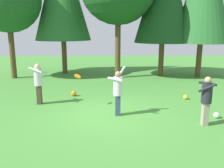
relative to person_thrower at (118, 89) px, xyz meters
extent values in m
plane|color=#478C38|center=(-0.30, 0.04, -0.99)|extent=(40.00, 40.00, 0.00)
cube|color=#38476B|center=(0.00, 0.00, -0.60)|extent=(0.19, 0.22, 0.77)
cylinder|color=silver|center=(0.00, 0.00, 0.12)|extent=(0.34, 0.34, 0.67)
sphere|color=#8C6647|center=(0.00, 0.00, 0.56)|extent=(0.22, 0.22, 0.22)
cylinder|color=silver|center=(-0.11, -0.17, 0.41)|extent=(0.53, 0.38, 0.12)
cylinder|color=silver|center=(0.11, 0.17, 0.58)|extent=(0.36, 0.27, 0.52)
cube|color=#4C382D|center=(-3.27, 1.44, -0.58)|extent=(0.19, 0.22, 0.81)
cylinder|color=silver|center=(-3.27, 1.44, 0.18)|extent=(0.34, 0.34, 0.70)
sphere|color=beige|center=(-3.27, 1.44, 0.63)|extent=(0.23, 0.23, 0.23)
cylinder|color=silver|center=(-3.23, 1.64, 0.42)|extent=(0.58, 0.22, 0.31)
cylinder|color=silver|center=(-3.32, 1.25, 0.51)|extent=(0.60, 0.22, 0.26)
cube|color=gray|center=(2.86, -0.99, -0.60)|extent=(0.19, 0.22, 0.77)
cylinder|color=#23232D|center=(2.86, -0.99, 0.12)|extent=(0.34, 0.34, 0.67)
sphere|color=tan|center=(2.86, -0.99, 0.55)|extent=(0.22, 0.22, 0.22)
cylinder|color=#23232D|center=(2.77, -1.17, 0.34)|extent=(0.52, 0.29, 0.35)
cylinder|color=#23232D|center=(2.94, -0.81, 0.39)|extent=(0.56, 0.31, 0.13)
cylinder|color=orange|center=(-1.58, 1.03, 0.30)|extent=(0.36, 0.36, 0.15)
sphere|color=white|center=(3.54, -0.37, -0.88)|extent=(0.21, 0.21, 0.21)
sphere|color=orange|center=(-1.99, 2.65, -0.86)|extent=(0.26, 0.26, 0.26)
sphere|color=yellow|center=(3.17, 2.00, -0.88)|extent=(0.21, 0.21, 0.21)
cylinder|color=brown|center=(3.22, 7.63, 1.05)|extent=(0.35, 0.35, 4.07)
cylinder|color=brown|center=(0.28, 7.05, 1.15)|extent=(0.35, 0.35, 4.27)
cylinder|color=brown|center=(-6.42, 7.04, 0.85)|extent=(0.34, 0.34, 3.68)
cylinder|color=brown|center=(-3.44, 8.76, 1.15)|extent=(0.35, 0.35, 4.26)
cylinder|color=brown|center=(5.63, 7.25, 1.05)|extent=(0.35, 0.35, 4.08)
camera|label=1|loc=(-0.37, -8.57, 2.17)|focal=39.05mm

